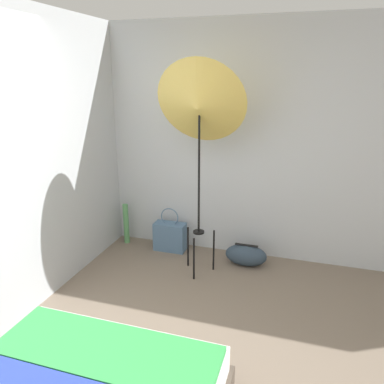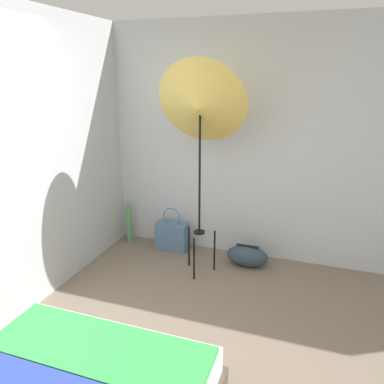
{
  "view_description": "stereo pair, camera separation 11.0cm",
  "coord_description": "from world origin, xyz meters",
  "px_view_note": "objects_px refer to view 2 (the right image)",
  "views": [
    {
      "loc": [
        1.0,
        -1.6,
        2.04
      ],
      "look_at": [
        -0.02,
        1.63,
        0.96
      ],
      "focal_mm": 35.0,
      "sensor_mm": 36.0,
      "label": 1
    },
    {
      "loc": [
        1.1,
        -1.57,
        2.04
      ],
      "look_at": [
        -0.02,
        1.63,
        0.96
      ],
      "focal_mm": 35.0,
      "sensor_mm": 36.0,
      "label": 2
    }
  ],
  "objects_px": {
    "photo_umbrella": "(200,107)",
    "paper_roll": "(129,223)",
    "tote_bag": "(172,236)",
    "duffel_bag": "(247,256)"
  },
  "relations": [
    {
      "from": "photo_umbrella",
      "to": "tote_bag",
      "type": "relative_size",
      "value": 4.09
    },
    {
      "from": "photo_umbrella",
      "to": "duffel_bag",
      "type": "distance_m",
      "value": 1.71
    },
    {
      "from": "photo_umbrella",
      "to": "tote_bag",
      "type": "height_order",
      "value": "photo_umbrella"
    },
    {
      "from": "photo_umbrella",
      "to": "paper_roll",
      "type": "distance_m",
      "value": 1.88
    },
    {
      "from": "tote_bag",
      "to": "paper_roll",
      "type": "distance_m",
      "value": 0.6
    },
    {
      "from": "photo_umbrella",
      "to": "duffel_bag",
      "type": "relative_size",
      "value": 4.75
    },
    {
      "from": "photo_umbrella",
      "to": "paper_roll",
      "type": "bearing_deg",
      "value": 158.27
    },
    {
      "from": "photo_umbrella",
      "to": "paper_roll",
      "type": "relative_size",
      "value": 4.32
    },
    {
      "from": "tote_bag",
      "to": "paper_roll",
      "type": "height_order",
      "value": "tote_bag"
    },
    {
      "from": "photo_umbrella",
      "to": "paper_roll",
      "type": "xyz_separation_m",
      "value": [
        -1.07,
        0.43,
        -1.49
      ]
    }
  ]
}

